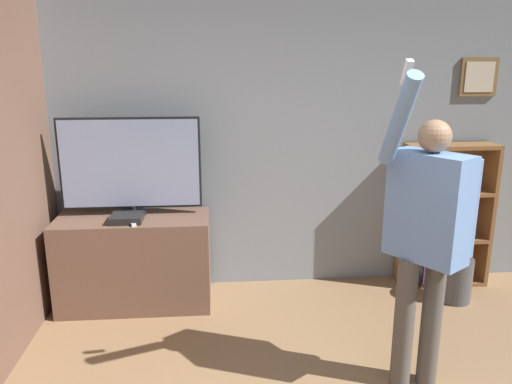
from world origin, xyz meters
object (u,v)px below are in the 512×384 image
at_px(game_console, 127,218).
at_px(waste_bin, 455,279).
at_px(bookshelf, 435,219).
at_px(television, 131,165).
at_px(person, 426,231).

distance_m(game_console, waste_bin, 2.90).
distance_m(game_console, bookshelf, 2.79).
relative_size(bookshelf, waste_bin, 3.40).
distance_m(television, game_console, 0.45).
distance_m(bookshelf, person, 1.75).
height_order(bookshelf, waste_bin, bookshelf).
relative_size(bookshelf, person, 0.65).
distance_m(bookshelf, waste_bin, 0.58).
xyz_separation_m(bookshelf, person, (-0.76, -1.51, 0.43)).
bearing_deg(person, television, -160.16).
bearing_deg(game_console, person, -30.86).
height_order(television, person, person).
distance_m(television, person, 2.43).
xyz_separation_m(television, bookshelf, (2.74, 0.12, -0.58)).
bearing_deg(person, game_console, -155.91).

